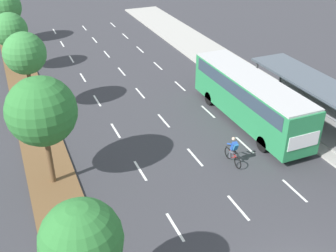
{
  "coord_description": "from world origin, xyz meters",
  "views": [
    {
      "loc": [
        -9.42,
        -7.71,
        13.77
      ],
      "look_at": [
        -0.84,
        12.51,
        1.2
      ],
      "focal_mm": 43.36,
      "sensor_mm": 36.0,
      "label": 1
    }
  ],
  "objects_px": {
    "bus_shelter": "(325,102)",
    "bus": "(250,95)",
    "cyclist": "(233,152)",
    "median_tree_fifth": "(4,7)",
    "median_tree_third": "(25,54)",
    "median_tree_second": "(42,111)",
    "median_tree_nearest": "(81,241)",
    "median_tree_fourth": "(10,30)"
  },
  "relations": [
    {
      "from": "bus",
      "to": "median_tree_third",
      "type": "bearing_deg",
      "value": 152.09
    },
    {
      "from": "median_tree_nearest",
      "to": "median_tree_fourth",
      "type": "bearing_deg",
      "value": 90.6
    },
    {
      "from": "median_tree_fourth",
      "to": "median_tree_fifth",
      "type": "bearing_deg",
      "value": 89.67
    },
    {
      "from": "median_tree_fifth",
      "to": "bus_shelter",
      "type": "bearing_deg",
      "value": -56.4
    },
    {
      "from": "median_tree_fifth",
      "to": "median_tree_nearest",
      "type": "bearing_deg",
      "value": -89.63
    },
    {
      "from": "median_tree_nearest",
      "to": "median_tree_second",
      "type": "bearing_deg",
      "value": 89.9
    },
    {
      "from": "bus_shelter",
      "to": "median_tree_fourth",
      "type": "xyz_separation_m",
      "value": [
        -18.06,
        18.34,
        1.91
      ]
    },
    {
      "from": "bus",
      "to": "cyclist",
      "type": "height_order",
      "value": "bus"
    },
    {
      "from": "median_tree_fourth",
      "to": "cyclist",
      "type": "bearing_deg",
      "value": -62.46
    },
    {
      "from": "cyclist",
      "to": "median_tree_fifth",
      "type": "xyz_separation_m",
      "value": [
        -10.25,
        28.53,
        2.98
      ]
    },
    {
      "from": "median_tree_fourth",
      "to": "median_tree_second",
      "type": "bearing_deg",
      "value": -89.05
    },
    {
      "from": "median_tree_third",
      "to": "median_tree_second",
      "type": "bearing_deg",
      "value": -90.84
    },
    {
      "from": "cyclist",
      "to": "median_tree_nearest",
      "type": "bearing_deg",
      "value": -146.72
    },
    {
      "from": "bus_shelter",
      "to": "median_tree_fourth",
      "type": "distance_m",
      "value": 25.81
    },
    {
      "from": "bus",
      "to": "median_tree_third",
      "type": "height_order",
      "value": "median_tree_third"
    },
    {
      "from": "median_tree_second",
      "to": "median_tree_third",
      "type": "height_order",
      "value": "median_tree_second"
    },
    {
      "from": "cyclist",
      "to": "median_tree_third",
      "type": "bearing_deg",
      "value": 131.99
    },
    {
      "from": "bus",
      "to": "median_tree_second",
      "type": "xyz_separation_m",
      "value": [
        -13.49,
        -1.7,
        2.35
      ]
    },
    {
      "from": "bus_shelter",
      "to": "bus",
      "type": "height_order",
      "value": "bus"
    },
    {
      "from": "median_tree_nearest",
      "to": "median_tree_second",
      "type": "height_order",
      "value": "median_tree_second"
    },
    {
      "from": "median_tree_fourth",
      "to": "median_tree_nearest",
      "type": "bearing_deg",
      "value": -89.4
    },
    {
      "from": "median_tree_third",
      "to": "median_tree_fifth",
      "type": "xyz_separation_m",
      "value": [
        -0.37,
        17.55,
        -0.75
      ]
    },
    {
      "from": "median_tree_second",
      "to": "median_tree_third",
      "type": "distance_m",
      "value": 8.78
    },
    {
      "from": "bus_shelter",
      "to": "bus",
      "type": "bearing_deg",
      "value": 149.9
    },
    {
      "from": "bus",
      "to": "median_tree_second",
      "type": "bearing_deg",
      "value": -172.83
    },
    {
      "from": "bus",
      "to": "median_tree_nearest",
      "type": "bearing_deg",
      "value": -142.21
    },
    {
      "from": "cyclist",
      "to": "median_tree_second",
      "type": "distance_m",
      "value": 10.87
    },
    {
      "from": "cyclist",
      "to": "median_tree_nearest",
      "type": "height_order",
      "value": "median_tree_nearest"
    },
    {
      "from": "bus_shelter",
      "to": "bus",
      "type": "xyz_separation_m",
      "value": [
        -4.28,
        2.48,
        0.2
      ]
    },
    {
      "from": "cyclist",
      "to": "median_tree_second",
      "type": "height_order",
      "value": "median_tree_second"
    },
    {
      "from": "bus_shelter",
      "to": "median_tree_third",
      "type": "relative_size",
      "value": 2.16
    },
    {
      "from": "bus_shelter",
      "to": "cyclist",
      "type": "relative_size",
      "value": 6.96
    },
    {
      "from": "cyclist",
      "to": "median_tree_second",
      "type": "bearing_deg",
      "value": 167.6
    },
    {
      "from": "bus_shelter",
      "to": "median_tree_fourth",
      "type": "relative_size",
      "value": 2.46
    },
    {
      "from": "bus",
      "to": "median_tree_nearest",
      "type": "height_order",
      "value": "median_tree_nearest"
    },
    {
      "from": "bus",
      "to": "median_tree_nearest",
      "type": "xyz_separation_m",
      "value": [
        -13.51,
        -10.47,
        1.8
      ]
    },
    {
      "from": "bus",
      "to": "median_tree_nearest",
      "type": "relative_size",
      "value": 2.18
    },
    {
      "from": "median_tree_nearest",
      "to": "median_tree_third",
      "type": "relative_size",
      "value": 0.89
    },
    {
      "from": "median_tree_fourth",
      "to": "median_tree_fifth",
      "type": "height_order",
      "value": "median_tree_fifth"
    },
    {
      "from": "median_tree_nearest",
      "to": "median_tree_third",
      "type": "bearing_deg",
      "value": 89.53
    },
    {
      "from": "median_tree_nearest",
      "to": "median_tree_fifth",
      "type": "height_order",
      "value": "median_tree_fifth"
    },
    {
      "from": "median_tree_nearest",
      "to": "median_tree_fourth",
      "type": "xyz_separation_m",
      "value": [
        -0.28,
        26.33,
        -0.09
      ]
    }
  ]
}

